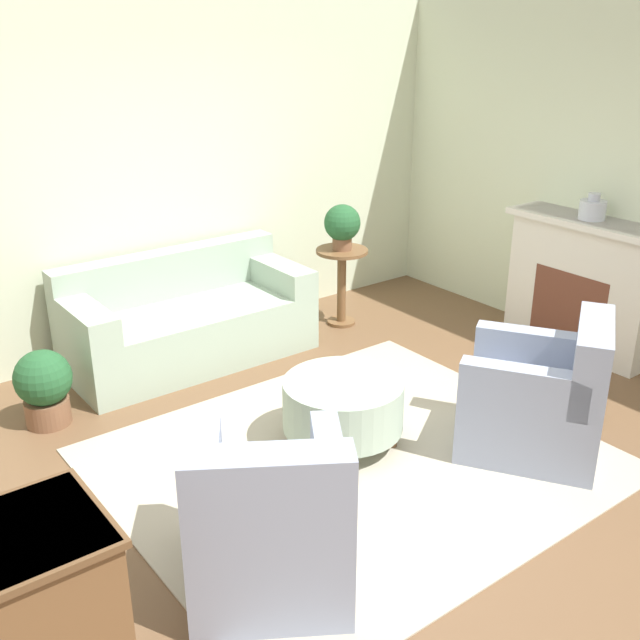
{
  "coord_description": "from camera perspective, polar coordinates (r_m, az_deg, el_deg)",
  "views": [
    {
      "loc": [
        -2.61,
        -3.08,
        2.6
      ],
      "look_at": [
        0.15,
        0.55,
        0.75
      ],
      "focal_mm": 42.0,
      "sensor_mm": 36.0,
      "label": 1
    }
  ],
  "objects": [
    {
      "name": "potted_plant_on_side_table",
      "position": [
        6.55,
        1.71,
        7.28
      ],
      "size": [
        0.32,
        0.32,
        0.4
      ],
      "color": "brown",
      "rests_on": "side_table"
    },
    {
      "name": "wall_back",
      "position": [
        6.31,
        -12.35,
        10.62
      ],
      "size": [
        8.97,
        0.12,
        2.8
      ],
      "color": "beige",
      "rests_on": "ground_plane"
    },
    {
      "name": "ground_plane",
      "position": [
        4.8,
        2.6,
        -10.73
      ],
      "size": [
        16.0,
        16.0,
        0.0
      ],
      "primitive_type": "plane",
      "color": "brown"
    },
    {
      "name": "vase_mantel_near",
      "position": [
        6.33,
        20.05,
        7.96
      ],
      "size": [
        0.21,
        0.21,
        0.21
      ],
      "color": "silver",
      "rests_on": "fireplace"
    },
    {
      "name": "armchair_right",
      "position": [
        4.94,
        16.45,
        -5.91
      ],
      "size": [
        1.07,
        1.1,
        0.91
      ],
      "color": "#8E99B2",
      "rests_on": "rug"
    },
    {
      "name": "fireplace",
      "position": [
        6.51,
        19.43,
        2.74
      ],
      "size": [
        0.44,
        1.35,
        1.12
      ],
      "color": "silver",
      "rests_on": "ground_plane"
    },
    {
      "name": "armchair_left",
      "position": [
        3.7,
        -3.88,
        -15.3
      ],
      "size": [
        1.07,
        1.1,
        0.91
      ],
      "color": "#8E99B2",
      "rests_on": "rug"
    },
    {
      "name": "side_table",
      "position": [
        6.69,
        1.66,
        3.45
      ],
      "size": [
        0.46,
        0.46,
        0.7
      ],
      "color": "brown",
      "rests_on": "ground_plane"
    },
    {
      "name": "rug",
      "position": [
        4.8,
        2.6,
        -10.68
      ],
      "size": [
        2.9,
        2.53,
        0.01
      ],
      "color": "#B2A893",
      "rests_on": "ground_plane"
    },
    {
      "name": "potted_plant_floor",
      "position": [
        5.41,
        -20.29,
        -4.7
      ],
      "size": [
        0.39,
        0.39,
        0.54
      ],
      "color": "brown",
      "rests_on": "ground_plane"
    },
    {
      "name": "couch",
      "position": [
        6.13,
        -10.08,
        -0.11
      ],
      "size": [
        1.94,
        0.86,
        0.84
      ],
      "color": "#9EB29E",
      "rests_on": "ground_plane"
    },
    {
      "name": "ottoman_table",
      "position": [
        4.83,
        1.76,
        -6.46
      ],
      "size": [
        0.78,
        0.78,
        0.45
      ],
      "color": "#9EB29E",
      "rests_on": "rug"
    }
  ]
}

